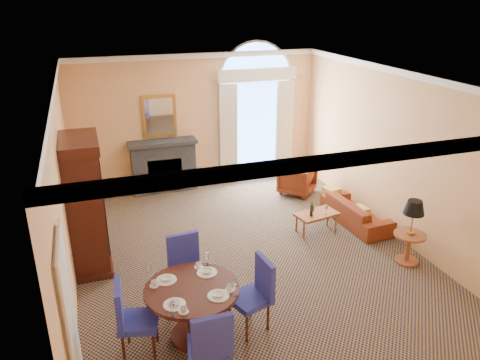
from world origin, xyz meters
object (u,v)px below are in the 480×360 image
object	(u,v)px
armoire	(85,207)
armchair	(297,179)
coffee_table	(317,215)
side_table	(412,224)
dining_table	(192,301)
sofa	(356,212)

from	to	relation	value
armoire	armchair	distance (m)	5.15
coffee_table	side_table	world-z (taller)	side_table
armoire	armchair	world-z (taller)	armoire
dining_table	armchair	bearing A→B (deg)	49.87
sofa	armchair	xyz separation A→B (m)	(-0.49, 1.84, 0.10)
armoire	dining_table	world-z (taller)	armoire
dining_table	coffee_table	world-z (taller)	dining_table
dining_table	sofa	size ratio (longest dim) A/B	0.74
armoire	side_table	world-z (taller)	armoire
armchair	side_table	world-z (taller)	side_table
armoire	sofa	world-z (taller)	armoire
armoire	armchair	bearing A→B (deg)	20.10
side_table	armoire	bearing A→B (deg)	162.06
dining_table	sofa	world-z (taller)	dining_table
armoire	armchair	size ratio (longest dim) A/B	3.02
sofa	coffee_table	size ratio (longest dim) A/B	1.93
armchair	coffee_table	bearing A→B (deg)	32.78
armchair	side_table	size ratio (longest dim) A/B	0.66
dining_table	coffee_table	bearing A→B (deg)	36.19
dining_table	coffee_table	xyz separation A→B (m)	(3.03, 2.22, -0.20)
armoire	dining_table	distance (m)	2.79
armoire	dining_table	size ratio (longest dim) A/B	1.81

